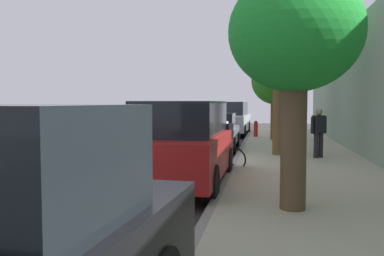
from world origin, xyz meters
TOP-DOWN VIEW (x-y plane):
  - ground at (0.00, 0.00)m, footprint 54.53×54.53m
  - sidewalk at (3.83, 0.00)m, footprint 4.00×34.08m
  - curb_edge at (1.75, 0.00)m, footprint 0.16×34.08m
  - lane_stripe_centre at (-2.60, -1.24)m, footprint 0.14×31.60m
  - lane_stripe_bike_edge at (0.28, 0.00)m, footprint 0.12×34.08m
  - parked_suv_red_second at (0.79, -2.32)m, footprint 2.00×4.72m
  - parked_sedan_grey_mid at (0.62, 5.19)m, footprint 1.87×4.42m
  - parked_suv_silver_far at (0.70, 12.23)m, footprint 2.12×4.77m
  - bicycle_at_curb at (1.28, -0.00)m, footprint 1.73×0.46m
  - cyclist_with_backpack at (1.50, -0.46)m, footprint 0.50×0.59m
  - street_tree_mid_block at (3.12, -4.56)m, footprint 2.21×2.21m
  - street_tree_far_end at (3.12, 2.77)m, footprint 3.47×3.47m
  - street_tree_corner at (3.12, 8.52)m, footprint 2.29×2.29m
  - pedestrian_on_phone at (4.36, 2.17)m, footprint 0.53×0.40m
  - fire_hydrant at (2.18, 10.02)m, footprint 0.22×0.22m

SIDE VIEW (x-z plane):
  - ground at x=0.00m, z-range 0.00..0.00m
  - lane_stripe_centre at x=-2.60m, z-range 0.00..0.01m
  - lane_stripe_bike_edge at x=0.28m, z-range 0.00..0.01m
  - sidewalk at x=3.83m, z-range 0.00..0.17m
  - curb_edge at x=1.75m, z-range 0.00..0.17m
  - bicycle_at_curb at x=1.28m, z-range -0.01..0.75m
  - fire_hydrant at x=2.18m, z-range 0.17..1.01m
  - parked_sedan_grey_mid at x=0.62m, z-range -0.01..1.51m
  - parked_suv_red_second at x=0.79m, z-range 0.03..2.02m
  - parked_suv_silver_far at x=0.70m, z-range 0.03..2.02m
  - cyclist_with_backpack at x=1.50m, z-range 0.19..1.93m
  - pedestrian_on_phone at x=4.36m, z-range 0.26..1.87m
  - street_tree_corner at x=3.12m, z-range 0.96..4.99m
  - street_tree_mid_block at x=3.12m, z-range 1.07..5.03m
  - street_tree_far_end at x=3.12m, z-range 1.54..7.20m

